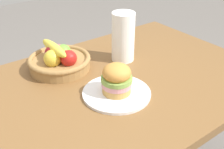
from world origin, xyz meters
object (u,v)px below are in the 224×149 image
(sandwich, at_px, (117,79))
(paper_towel_roll, at_px, (123,37))
(fruit_basket, at_px, (59,60))
(plate, at_px, (117,93))

(sandwich, relative_size, paper_towel_roll, 0.52)
(fruit_basket, bearing_deg, sandwich, -75.59)
(plate, height_order, fruit_basket, fruit_basket)
(plate, height_order, paper_towel_roll, paper_towel_roll)
(sandwich, height_order, fruit_basket, fruit_basket)
(fruit_basket, bearing_deg, plate, -75.59)
(plate, relative_size, paper_towel_roll, 1.16)
(plate, distance_m, fruit_basket, 0.34)
(plate, distance_m, sandwich, 0.07)
(sandwich, distance_m, fruit_basket, 0.34)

